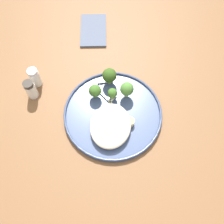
# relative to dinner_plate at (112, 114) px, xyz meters

# --- Properties ---
(ground) EXTENTS (6.00, 6.00, 0.00)m
(ground) POSITION_rel_dinner_plate_xyz_m (0.01, 0.00, -0.75)
(ground) COLOR #665B51
(wooden_dining_table) EXTENTS (1.40, 1.00, 0.74)m
(wooden_dining_table) POSITION_rel_dinner_plate_xyz_m (0.01, 0.00, -0.09)
(wooden_dining_table) COLOR brown
(wooden_dining_table) RESTS_ON ground
(dinner_plate) EXTENTS (0.29, 0.29, 0.02)m
(dinner_plate) POSITION_rel_dinner_plate_xyz_m (0.00, 0.00, 0.00)
(dinner_plate) COLOR #38476B
(dinner_plate) RESTS_ON wooden_dining_table
(noodle_bed) EXTENTS (0.14, 0.11, 0.03)m
(noodle_bed) POSITION_rel_dinner_plate_xyz_m (0.05, -0.00, 0.02)
(noodle_bed) COLOR beige
(noodle_bed) RESTS_ON dinner_plate
(seared_scallop_large_seared) EXTENTS (0.03, 0.03, 0.02)m
(seared_scallop_large_seared) POSITION_rel_dinner_plate_xyz_m (0.02, 0.05, 0.01)
(seared_scallop_large_seared) COLOR beige
(seared_scallop_large_seared) RESTS_ON dinner_plate
(seared_scallop_front_small) EXTENTS (0.03, 0.03, 0.01)m
(seared_scallop_front_small) POSITION_rel_dinner_plate_xyz_m (0.01, -0.01, 0.01)
(seared_scallop_front_small) COLOR beige
(seared_scallop_front_small) RESTS_ON dinner_plate
(seared_scallop_center_golden) EXTENTS (0.03, 0.03, 0.01)m
(seared_scallop_center_golden) POSITION_rel_dinner_plate_xyz_m (0.05, 0.02, 0.01)
(seared_scallop_center_golden) COLOR #DBB77A
(seared_scallop_center_golden) RESTS_ON dinner_plate
(seared_scallop_tilted_round) EXTENTS (0.03, 0.03, 0.02)m
(seared_scallop_tilted_round) POSITION_rel_dinner_plate_xyz_m (0.05, -0.00, 0.01)
(seared_scallop_tilted_round) COLOR beige
(seared_scallop_tilted_round) RESTS_ON dinner_plate
(seared_scallop_rear_pale) EXTENTS (0.02, 0.02, 0.02)m
(seared_scallop_rear_pale) POSITION_rel_dinner_plate_xyz_m (0.04, -0.04, 0.01)
(seared_scallop_rear_pale) COLOR beige
(seared_scallop_rear_pale) RESTS_ON dinner_plate
(seared_scallop_on_noodles) EXTENTS (0.03, 0.03, 0.02)m
(seared_scallop_on_noodles) POSITION_rel_dinner_plate_xyz_m (0.07, 0.03, 0.01)
(seared_scallop_on_noodles) COLOR #E5C689
(seared_scallop_on_noodles) RESTS_ON dinner_plate
(broccoli_floret_left_leaning) EXTENTS (0.04, 0.04, 0.06)m
(broccoli_floret_left_leaning) POSITION_rel_dinner_plate_xyz_m (-0.07, 0.03, 0.04)
(broccoli_floret_left_leaning) COLOR #89A356
(broccoli_floret_left_leaning) RESTS_ON dinner_plate
(broccoli_floret_right_tilted) EXTENTS (0.04, 0.04, 0.06)m
(broccoli_floret_right_tilted) POSITION_rel_dinner_plate_xyz_m (-0.11, -0.02, 0.04)
(broccoli_floret_right_tilted) COLOR #7A994C
(broccoli_floret_right_tilted) RESTS_ON dinner_plate
(broccoli_floret_small_sprig) EXTENTS (0.03, 0.03, 0.04)m
(broccoli_floret_small_sprig) POSITION_rel_dinner_plate_xyz_m (-0.05, -0.01, 0.03)
(broccoli_floret_small_sprig) COLOR #89A356
(broccoli_floret_small_sprig) RESTS_ON dinner_plate
(broccoli_floret_rear_charred) EXTENTS (0.04, 0.04, 0.05)m
(broccoli_floret_rear_charred) POSITION_rel_dinner_plate_xyz_m (-0.05, -0.06, 0.03)
(broccoli_floret_rear_charred) COLOR #89A356
(broccoli_floret_rear_charred) RESTS_ON dinner_plate
(onion_sliver_short_strip) EXTENTS (0.04, 0.05, 0.00)m
(onion_sliver_short_strip) POSITION_rel_dinner_plate_xyz_m (-0.05, -0.03, 0.01)
(onion_sliver_short_strip) COLOR silver
(onion_sliver_short_strip) RESTS_ON dinner_plate
(onion_sliver_long_sliver) EXTENTS (0.03, 0.02, 0.00)m
(onion_sliver_long_sliver) POSITION_rel_dinner_plate_xyz_m (-0.04, -0.01, 0.01)
(onion_sliver_long_sliver) COLOR silver
(onion_sliver_long_sliver) RESTS_ON dinner_plate
(onion_sliver_pale_crescent) EXTENTS (0.02, 0.05, 0.00)m
(onion_sliver_pale_crescent) POSITION_rel_dinner_plate_xyz_m (-0.10, -0.04, 0.01)
(onion_sliver_pale_crescent) COLOR silver
(onion_sliver_pale_crescent) RESTS_ON dinner_plate
(folded_napkin) EXTENTS (0.16, 0.11, 0.01)m
(folded_napkin) POSITION_rel_dinner_plate_xyz_m (-0.32, -0.11, -0.00)
(folded_napkin) COLOR #4C566B
(folded_napkin) RESTS_ON wooden_dining_table
(salt_shaker) EXTENTS (0.03, 0.03, 0.07)m
(salt_shaker) POSITION_rel_dinner_plate_xyz_m (-0.08, -0.25, 0.02)
(salt_shaker) COLOR white
(salt_shaker) RESTS_ON wooden_dining_table
(pepper_shaker) EXTENTS (0.03, 0.03, 0.07)m
(pepper_shaker) POSITION_rel_dinner_plate_xyz_m (-0.03, -0.25, 0.02)
(pepper_shaker) COLOR white
(pepper_shaker) RESTS_ON wooden_dining_table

